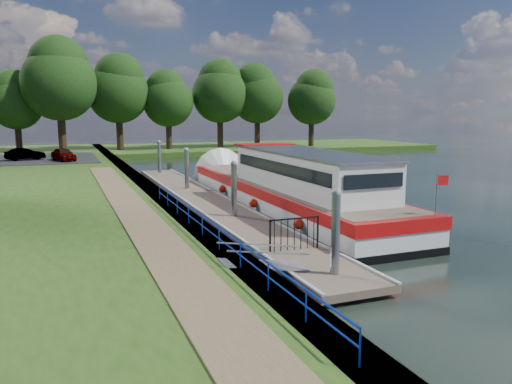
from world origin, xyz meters
name	(u,v)px	position (x,y,z in m)	size (l,w,h in m)	color
ground	(326,282)	(0.00, 0.00, 0.00)	(160.00, 160.00, 0.00)	black
bank_edge	(153,197)	(-2.55, 15.00, 0.39)	(1.10, 90.00, 0.78)	#473D2D
far_bank	(213,148)	(12.00, 52.00, 0.30)	(60.00, 18.00, 0.60)	#264413
footpath	(138,216)	(-4.40, 8.00, 0.80)	(1.60, 40.00, 0.05)	brown
carpark	(17,159)	(-11.00, 38.00, 0.81)	(14.00, 12.00, 0.06)	black
blue_fence	(210,226)	(-2.75, 3.00, 1.31)	(0.04, 18.04, 0.72)	#0C2DBF
pontoon	(207,204)	(0.00, 13.00, 0.18)	(2.50, 30.00, 0.56)	brown
mooring_piles	(207,184)	(0.00, 13.00, 1.28)	(0.30, 27.30, 3.55)	gray
gangway	(263,264)	(-1.85, 0.50, 0.63)	(2.58, 1.00, 0.92)	#A5A8AD
gate_panel	(294,229)	(0.00, 2.20, 1.15)	(1.85, 0.05, 1.15)	black
barge	(280,188)	(3.60, 11.29, 1.09)	(4.36, 21.15, 4.78)	black
horizon_trees	(108,88)	(-1.61, 48.68, 7.95)	(54.38, 10.03, 12.87)	#332316
car_a	(63,154)	(-6.97, 34.83, 1.41)	(1.37, 3.40, 1.16)	#999999
car_b	(25,154)	(-10.19, 36.72, 1.38)	(1.15, 3.31, 1.09)	#999999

